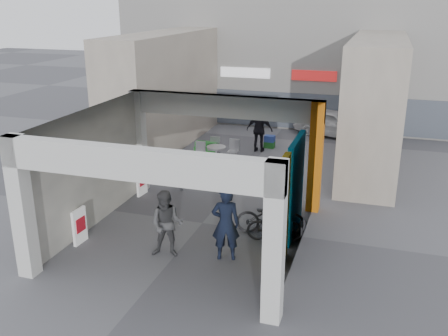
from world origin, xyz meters
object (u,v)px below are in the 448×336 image
(man_back_turned, at_px, (167,224))
(man_crates, at_px, (260,130))
(bicycle_rear, at_px, (275,226))
(white_van, at_px, (334,123))
(man_elderly, at_px, (279,193))
(bicycle_front, at_px, (271,217))
(cafe_set, at_px, (216,155))
(man_with_dog, at_px, (226,224))
(produce_stand, at_px, (205,153))
(border_collie, at_px, (228,225))

(man_back_turned, relative_size, man_crates, 0.92)
(bicycle_rear, bearing_deg, white_van, -14.53)
(man_elderly, xyz_separation_m, bicycle_front, (-0.03, -0.98, -0.37))
(cafe_set, xyz_separation_m, bicycle_rear, (3.75, -6.05, 0.12))
(man_with_dog, bearing_deg, man_crates, -96.99)
(cafe_set, height_order, man_crates, man_crates)
(man_with_dog, bearing_deg, cafe_set, -85.28)
(cafe_set, height_order, bicycle_rear, cafe_set)
(man_with_dog, height_order, man_back_turned, man_with_dog)
(produce_stand, relative_size, white_van, 0.29)
(man_back_turned, distance_m, man_crates, 9.88)
(man_crates, xyz_separation_m, bicycle_front, (2.25, -7.81, -0.46))
(border_collie, distance_m, man_with_dog, 1.66)
(bicycle_front, bearing_deg, bicycle_rear, -164.08)
(produce_stand, height_order, bicycle_front, bicycle_front)
(cafe_set, bearing_deg, man_elderly, -52.53)
(cafe_set, distance_m, man_crates, 2.60)
(cafe_set, height_order, white_van, white_van)
(produce_stand, distance_m, man_with_dog, 8.43)
(border_collie, distance_m, white_van, 11.86)
(border_collie, distance_m, bicycle_front, 1.25)
(man_back_turned, relative_size, bicycle_front, 0.91)
(man_elderly, bearing_deg, man_with_dog, -113.43)
(man_with_dog, xyz_separation_m, man_crates, (-1.47, 9.57, -0.00))
(bicycle_rear, relative_size, white_van, 0.40)
(white_van, bearing_deg, cafe_set, 164.08)
(bicycle_front, height_order, bicycle_rear, bicycle_front)
(bicycle_rear, xyz_separation_m, white_van, (0.37, 11.81, 0.19))
(man_back_turned, bearing_deg, man_with_dog, 1.15)
(border_collie, distance_m, man_crates, 8.23)
(produce_stand, xyz_separation_m, man_crates, (1.85, 1.84, 0.69))
(man_elderly, height_order, man_crates, man_crates)
(border_collie, distance_m, man_back_turned, 2.16)
(cafe_set, bearing_deg, bicycle_front, -57.88)
(man_back_turned, distance_m, white_van, 13.77)
(cafe_set, xyz_separation_m, man_crates, (1.29, 2.17, 0.63))
(man_elderly, bearing_deg, border_collie, -139.95)
(man_elderly, xyz_separation_m, bicycle_rear, (0.17, -1.39, -0.42))
(man_crates, distance_m, bicycle_front, 8.14)
(man_back_turned, xyz_separation_m, bicycle_rear, (2.48, 1.66, -0.43))
(produce_stand, relative_size, man_crates, 0.57)
(man_crates, height_order, bicycle_front, man_crates)
(man_back_turned, height_order, bicycle_rear, man_back_turned)
(man_back_turned, relative_size, white_van, 0.47)
(man_elderly, bearing_deg, white_van, 80.22)
(man_elderly, bearing_deg, man_crates, 101.72)
(bicycle_front, bearing_deg, produce_stand, 23.67)
(man_back_turned, relative_size, bicycle_rear, 1.16)
(cafe_set, distance_m, border_collie, 6.41)
(man_with_dog, bearing_deg, man_back_turned, -3.98)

